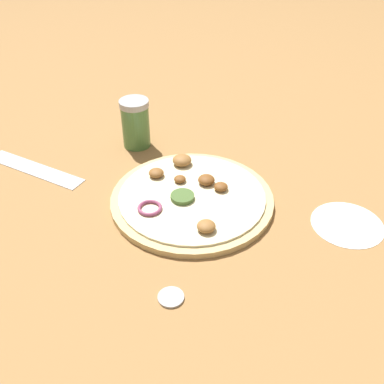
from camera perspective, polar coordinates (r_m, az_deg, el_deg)
ground_plane at (r=0.77m, az=0.00°, el=-1.24°), size 3.00×3.00×0.00m
pizza at (r=0.77m, az=-0.07°, el=-0.69°), size 0.28×0.28×0.03m
spice_jar at (r=0.91m, az=-7.18°, el=8.67°), size 0.06×0.06×0.10m
loose_cap at (r=0.62m, az=-2.70°, el=-13.10°), size 0.04×0.04×0.01m
flour_patch at (r=0.77m, az=19.11°, el=-3.88°), size 0.12×0.12×0.00m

